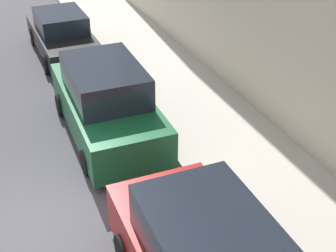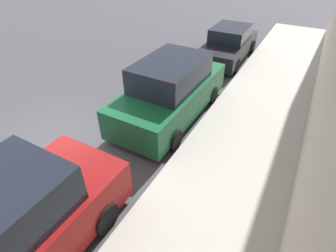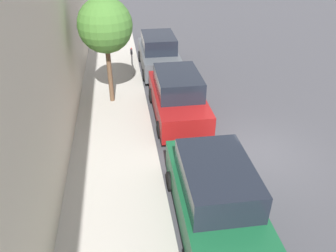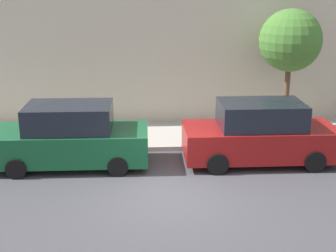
{
  "view_description": "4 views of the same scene",
  "coord_description": "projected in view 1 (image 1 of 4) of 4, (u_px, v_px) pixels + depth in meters",
  "views": [
    {
      "loc": [
        -0.21,
        -7.4,
        6.66
      ],
      "look_at": [
        3.35,
        1.14,
        1.0
      ],
      "focal_mm": 50.0,
      "sensor_mm": 36.0,
      "label": 1
    },
    {
      "loc": [
        5.95,
        -3.76,
        5.08
      ],
      "look_at": [
        3.28,
        1.09,
        1.0
      ],
      "focal_mm": 28.0,
      "sensor_mm": 36.0,
      "label": 2
    },
    {
      "loc": [
        4.56,
        9.0,
        6.99
      ],
      "look_at": [
        3.08,
        -0.69,
        1.0
      ],
      "focal_mm": 35.0,
      "sensor_mm": 36.0,
      "label": 3
    },
    {
      "loc": [
        -11.56,
        0.74,
        5.5
      ],
      "look_at": [
        3.17,
        -0.19,
        1.0
      ],
      "focal_mm": 50.0,
      "sensor_mm": 36.0,
      "label": 4
    }
  ],
  "objects": [
    {
      "name": "sidewalk",
      "position": [
        252.0,
        169.0,
        10.98
      ],
      "size": [
        3.05,
        32.0,
        0.15
      ],
      "color": "#B2ADA3",
      "rests_on": "ground_plane"
    },
    {
      "name": "parked_sedan_fourth",
      "position": [
        63.0,
        35.0,
        16.67
      ],
      "size": [
        1.92,
        4.53,
        1.54
      ],
      "color": "black",
      "rests_on": "ground_plane"
    },
    {
      "name": "parked_suv_third",
      "position": [
        106.0,
        103.0,
        11.95
      ],
      "size": [
        2.08,
        4.83,
        1.98
      ],
      "color": "#14512D",
      "rests_on": "ground_plane"
    },
    {
      "name": "ground_plane",
      "position": [
        36.0,
        229.0,
        9.37
      ],
      "size": [
        60.0,
        60.0,
        0.0
      ],
      "primitive_type": "plane",
      "color": "#424247"
    }
  ]
}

